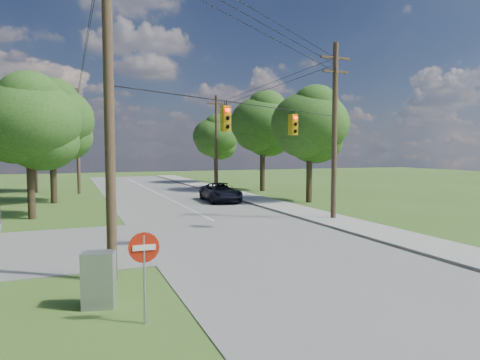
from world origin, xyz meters
name	(u,v)px	position (x,y,z in m)	size (l,w,h in m)	color
ground	(249,269)	(0.00, 0.00, 0.00)	(140.00, 140.00, 0.00)	#3D5B1E
main_road	(247,237)	(2.00, 5.00, 0.01)	(10.00, 100.00, 0.03)	gray
sidewalk_east	(362,227)	(8.70, 5.00, 0.06)	(2.60, 100.00, 0.12)	#9A9890
pole_sw	(109,84)	(-4.60, 0.40, 6.23)	(2.00, 0.32, 12.00)	#4E3D28
pole_ne	(335,128)	(8.90, 8.00, 5.47)	(2.00, 0.32, 10.50)	#4E3D28
pole_north_e	(216,141)	(8.90, 30.00, 5.13)	(2.00, 0.32, 10.00)	#4E3D28
pole_north_w	(78,140)	(-5.00, 30.00, 5.13)	(2.00, 0.32, 10.00)	#4E3D28
power_lines	(197,67)	(1.50, 11.54, 9.15)	(13.93, 29.62, 4.93)	black
traffic_signals	(263,122)	(2.55, 4.43, 5.50)	(4.91, 3.27, 1.05)	#C8A00B
tree_w_near	(29,121)	(-8.00, 15.00, 5.92)	(6.00, 6.00, 8.40)	#3F2F1F
tree_w_mid	(52,119)	(-7.00, 23.00, 6.58)	(6.40, 6.40, 9.22)	#3F2F1F
tree_w_far	(33,129)	(-9.00, 33.00, 6.25)	(6.00, 6.00, 8.73)	#3F2F1F
tree_e_near	(310,124)	(12.00, 16.00, 6.25)	(6.20, 6.20, 8.81)	#3F2F1F
tree_e_mid	(263,123)	(12.50, 26.00, 6.91)	(6.60, 6.60, 9.64)	#3F2F1F
tree_e_far	(216,136)	(11.50, 38.00, 5.92)	(5.80, 5.80, 8.32)	#3F2F1F
car_main_north	(221,192)	(5.50, 18.91, 0.78)	(2.49, 5.39, 1.50)	black
control_cabinet	(99,280)	(-5.15, -1.91, 0.75)	(0.83, 0.60, 1.49)	#95989B
do_not_enter_sign	(144,257)	(-4.19, -3.45, 1.64)	(0.75, 0.10, 2.23)	#95989B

